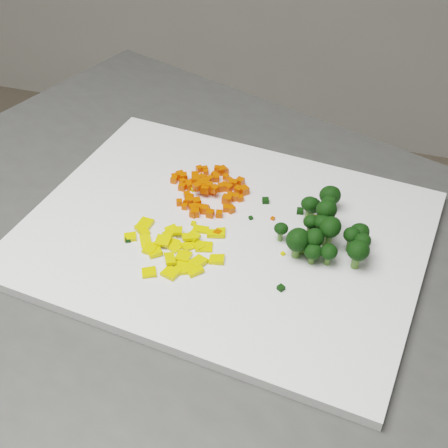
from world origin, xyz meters
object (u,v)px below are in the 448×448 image
(broccoli_pile, at_px, (323,217))
(carrot_pile, at_px, (205,184))
(cutting_board, at_px, (224,234))
(pepper_pile, at_px, (177,243))

(broccoli_pile, bearing_deg, carrot_pile, 165.77)
(broccoli_pile, bearing_deg, cutting_board, -168.44)
(cutting_board, height_order, pepper_pile, pepper_pile)
(carrot_pile, distance_m, broccoli_pile, 0.17)
(pepper_pile, bearing_deg, carrot_pile, 91.25)
(cutting_board, height_order, carrot_pile, carrot_pile)
(carrot_pile, xyz_separation_m, pepper_pile, (0.00, -0.12, -0.01))
(cutting_board, distance_m, carrot_pile, 0.08)
(pepper_pile, bearing_deg, broccoli_pile, 24.39)
(cutting_board, distance_m, broccoli_pile, 0.13)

